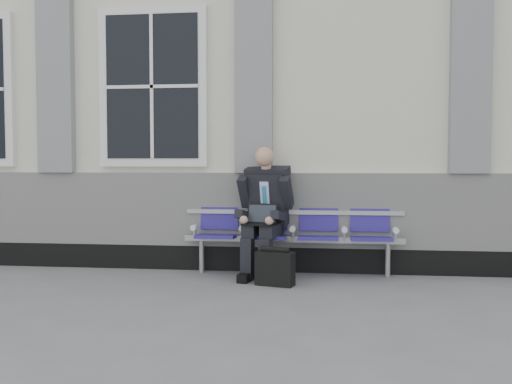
# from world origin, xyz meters

# --- Properties ---
(ground) EXTENTS (70.00, 70.00, 0.00)m
(ground) POSITION_xyz_m (0.00, 0.00, 0.00)
(ground) COLOR slate
(ground) RESTS_ON ground
(station_building) EXTENTS (14.40, 4.40, 4.49)m
(station_building) POSITION_xyz_m (-0.02, 3.47, 2.22)
(station_building) COLOR silver
(station_building) RESTS_ON ground
(bench) EXTENTS (2.60, 0.47, 0.91)m
(bench) POSITION_xyz_m (2.08, 1.32, 0.55)
(bench) COLOR #9EA0A3
(bench) RESTS_ON ground
(businessman) EXTENTS (0.66, 0.89, 1.51)m
(businessman) POSITION_xyz_m (1.76, 1.18, 0.80)
(businessman) COLOR black
(businessman) RESTS_ON ground
(briefcase) EXTENTS (0.44, 0.28, 0.42)m
(briefcase) POSITION_xyz_m (1.93, 0.67, 0.19)
(briefcase) COLOR black
(briefcase) RESTS_ON ground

